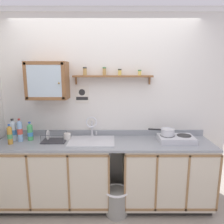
{
  "coord_description": "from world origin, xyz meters",
  "views": [
    {
      "loc": [
        0.1,
        -2.36,
        1.86
      ],
      "look_at": [
        0.12,
        0.42,
        1.29
      ],
      "focal_mm": 34.38,
      "sensor_mm": 36.0,
      "label": 1
    }
  ],
  "objects_px": {
    "bottle_juice_amber_0": "(9,135)",
    "mug": "(66,136)",
    "saucepan": "(166,132)",
    "trash_bin": "(116,201)",
    "wall_cabinet": "(46,81)",
    "sink": "(91,143)",
    "bottle_water_clear_3": "(12,131)",
    "bottle_water_blue_2": "(19,131)",
    "warning_sign": "(81,95)",
    "hot_plate_stove": "(175,139)",
    "dish_rack": "(52,140)",
    "bottle_soda_green_1": "(29,132)"
  },
  "relations": [
    {
      "from": "dish_rack",
      "to": "mug",
      "type": "distance_m",
      "value": 0.18
    },
    {
      "from": "trash_bin",
      "to": "hot_plate_stove",
      "type": "bearing_deg",
      "value": 14.67
    },
    {
      "from": "saucepan",
      "to": "warning_sign",
      "type": "relative_size",
      "value": 1.39
    },
    {
      "from": "bottle_soda_green_1",
      "to": "dish_rack",
      "type": "relative_size",
      "value": 0.81
    },
    {
      "from": "bottle_water_blue_2",
      "to": "bottle_soda_green_1",
      "type": "bearing_deg",
      "value": 23.52
    },
    {
      "from": "hot_plate_stove",
      "to": "wall_cabinet",
      "type": "bearing_deg",
      "value": 175.05
    },
    {
      "from": "sink",
      "to": "warning_sign",
      "type": "xyz_separation_m",
      "value": [
        -0.15,
        0.25,
        0.62
      ]
    },
    {
      "from": "hot_plate_stove",
      "to": "saucepan",
      "type": "bearing_deg",
      "value": 168.75
    },
    {
      "from": "bottle_juice_amber_0",
      "to": "bottle_soda_green_1",
      "type": "xyz_separation_m",
      "value": [
        0.2,
        0.16,
        -0.01
      ]
    },
    {
      "from": "dish_rack",
      "to": "wall_cabinet",
      "type": "xyz_separation_m",
      "value": [
        -0.07,
        0.13,
        0.77
      ]
    },
    {
      "from": "sink",
      "to": "dish_rack",
      "type": "relative_size",
      "value": 1.91
    },
    {
      "from": "bottle_juice_amber_0",
      "to": "mug",
      "type": "relative_size",
      "value": 2.02
    },
    {
      "from": "wall_cabinet",
      "to": "warning_sign",
      "type": "bearing_deg",
      "value": 17.66
    },
    {
      "from": "bottle_soda_green_1",
      "to": "dish_rack",
      "type": "height_order",
      "value": "bottle_soda_green_1"
    },
    {
      "from": "bottle_juice_amber_0",
      "to": "trash_bin",
      "type": "height_order",
      "value": "bottle_juice_amber_0"
    },
    {
      "from": "bottle_juice_amber_0",
      "to": "mug",
      "type": "bearing_deg",
      "value": 13.81
    },
    {
      "from": "sink",
      "to": "saucepan",
      "type": "xyz_separation_m",
      "value": [
        0.99,
        -0.01,
        0.16
      ]
    },
    {
      "from": "hot_plate_stove",
      "to": "warning_sign",
      "type": "bearing_deg",
      "value": 167.37
    },
    {
      "from": "bottle_water_clear_3",
      "to": "warning_sign",
      "type": "relative_size",
      "value": 1.21
    },
    {
      "from": "trash_bin",
      "to": "bottle_juice_amber_0",
      "type": "bearing_deg",
      "value": 174.82
    },
    {
      "from": "sink",
      "to": "bottle_soda_green_1",
      "type": "height_order",
      "value": "sink"
    },
    {
      "from": "sink",
      "to": "wall_cabinet",
      "type": "height_order",
      "value": "wall_cabinet"
    },
    {
      "from": "bottle_water_blue_2",
      "to": "warning_sign",
      "type": "distance_m",
      "value": 0.94
    },
    {
      "from": "hot_plate_stove",
      "to": "bottle_water_blue_2",
      "type": "relative_size",
      "value": 1.49
    },
    {
      "from": "bottle_juice_amber_0",
      "to": "bottle_water_clear_3",
      "type": "distance_m",
      "value": 0.14
    },
    {
      "from": "sink",
      "to": "warning_sign",
      "type": "bearing_deg",
      "value": 120.64
    },
    {
      "from": "saucepan",
      "to": "trash_bin",
      "type": "distance_m",
      "value": 1.11
    },
    {
      "from": "bottle_water_clear_3",
      "to": "warning_sign",
      "type": "distance_m",
      "value": 1.03
    },
    {
      "from": "saucepan",
      "to": "wall_cabinet",
      "type": "xyz_separation_m",
      "value": [
        -1.56,
        0.12,
        0.66
      ]
    },
    {
      "from": "mug",
      "to": "trash_bin",
      "type": "distance_m",
      "value": 1.06
    },
    {
      "from": "bottle_soda_green_1",
      "to": "trash_bin",
      "type": "bearing_deg",
      "value": -13.61
    },
    {
      "from": "dish_rack",
      "to": "warning_sign",
      "type": "relative_size",
      "value": 1.27
    },
    {
      "from": "sink",
      "to": "bottle_juice_amber_0",
      "type": "relative_size",
      "value": 2.29
    },
    {
      "from": "saucepan",
      "to": "hot_plate_stove",
      "type": "bearing_deg",
      "value": -11.25
    },
    {
      "from": "saucepan",
      "to": "bottle_juice_amber_0",
      "type": "xyz_separation_m",
      "value": [
        -2.01,
        -0.1,
        -0.01
      ]
    },
    {
      "from": "bottle_water_blue_2",
      "to": "mug",
      "type": "bearing_deg",
      "value": 5.84
    },
    {
      "from": "hot_plate_stove",
      "to": "bottle_juice_amber_0",
      "type": "xyz_separation_m",
      "value": [
        -2.13,
        -0.08,
        0.08
      ]
    },
    {
      "from": "bottle_soda_green_1",
      "to": "saucepan",
      "type": "bearing_deg",
      "value": -1.67
    },
    {
      "from": "mug",
      "to": "bottle_soda_green_1",
      "type": "bearing_deg",
      "value": -178.53
    },
    {
      "from": "bottle_juice_amber_0",
      "to": "bottle_water_blue_2",
      "type": "bearing_deg",
      "value": 52.08
    },
    {
      "from": "bottle_juice_amber_0",
      "to": "warning_sign",
      "type": "distance_m",
      "value": 1.06
    },
    {
      "from": "hot_plate_stove",
      "to": "bottle_soda_green_1",
      "type": "relative_size",
      "value": 1.82
    },
    {
      "from": "sink",
      "to": "mug",
      "type": "xyz_separation_m",
      "value": [
        -0.33,
        0.06,
        0.08
      ]
    },
    {
      "from": "bottle_juice_amber_0",
      "to": "mug",
      "type": "height_order",
      "value": "bottle_juice_amber_0"
    },
    {
      "from": "bottle_water_blue_2",
      "to": "mug",
      "type": "distance_m",
      "value": 0.62
    },
    {
      "from": "wall_cabinet",
      "to": "trash_bin",
      "type": "bearing_deg",
      "value": -21.17
    },
    {
      "from": "sink",
      "to": "trash_bin",
      "type": "bearing_deg",
      "value": -35.73
    },
    {
      "from": "bottle_water_blue_2",
      "to": "warning_sign",
      "type": "xyz_separation_m",
      "value": [
        0.79,
        0.25,
        0.45
      ]
    },
    {
      "from": "hot_plate_stove",
      "to": "dish_rack",
      "type": "xyz_separation_m",
      "value": [
        -1.61,
        0.02,
        -0.02
      ]
    },
    {
      "from": "saucepan",
      "to": "bottle_soda_green_1",
      "type": "height_order",
      "value": "bottle_soda_green_1"
    }
  ]
}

